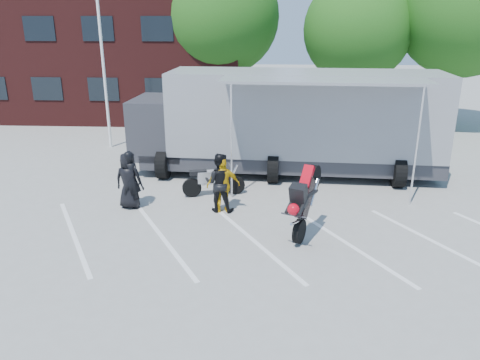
# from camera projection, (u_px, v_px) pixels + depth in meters

# --- Properties ---
(ground) EXTENTS (100.00, 100.00, 0.00)m
(ground) POSITION_uv_depth(u_px,v_px,m) (243.00, 258.00, 11.32)
(ground) COLOR #979793
(ground) RESTS_ON ground
(parking_bay_lines) EXTENTS (18.09, 13.33, 0.01)m
(parking_bay_lines) POSITION_uv_depth(u_px,v_px,m) (245.00, 240.00, 12.26)
(parking_bay_lines) COLOR white
(parking_bay_lines) RESTS_ON ground
(office_building) EXTENTS (18.00, 8.00, 7.00)m
(office_building) POSITION_uv_depth(u_px,v_px,m) (91.00, 54.00, 27.68)
(office_building) COLOR #451716
(office_building) RESTS_ON ground
(flagpole) EXTENTS (1.61, 0.12, 8.00)m
(flagpole) POSITION_uv_depth(u_px,v_px,m) (106.00, 29.00, 19.43)
(flagpole) COLOR white
(flagpole) RESTS_ON ground
(tree_left) EXTENTS (6.12, 6.12, 8.64)m
(tree_left) POSITION_uv_depth(u_px,v_px,m) (221.00, 17.00, 24.69)
(tree_left) COLOR #382314
(tree_left) RESTS_ON ground
(tree_mid) EXTENTS (5.44, 5.44, 7.68)m
(tree_mid) POSITION_uv_depth(u_px,v_px,m) (358.00, 30.00, 23.57)
(tree_mid) COLOR #382314
(tree_mid) RESTS_ON ground
(tree_right) EXTENTS (6.46, 6.46, 9.12)m
(tree_right) POSITION_uv_depth(u_px,v_px,m) (466.00, 10.00, 22.52)
(tree_right) COLOR #382314
(tree_right) RESTS_ON ground
(transporter_truck) EXTENTS (12.04, 6.29, 3.74)m
(transporter_truck) POSITION_uv_depth(u_px,v_px,m) (288.00, 173.00, 17.58)
(transporter_truck) COLOR gray
(transporter_truck) RESTS_ON ground
(parked_motorcycle) EXTENTS (2.20, 1.18, 1.10)m
(parked_motorcycle) POSITION_uv_depth(u_px,v_px,m) (214.00, 195.00, 15.35)
(parked_motorcycle) COLOR #BABABF
(parked_motorcycle) RESTS_ON ground
(stunt_bike_rider) EXTENTS (1.52, 2.00, 2.13)m
(stunt_bike_rider) POSITION_uv_depth(u_px,v_px,m) (308.00, 233.00, 12.63)
(stunt_bike_rider) COLOR black
(stunt_bike_rider) RESTS_ON ground
(spectator_leather_a) EXTENTS (0.91, 0.65, 1.74)m
(spectator_leather_a) POSITION_uv_depth(u_px,v_px,m) (129.00, 180.00, 14.10)
(spectator_leather_a) COLOR black
(spectator_leather_a) RESTS_ON ground
(spectator_leather_b) EXTENTS (0.74, 0.57, 1.81)m
(spectator_leather_b) POSITION_uv_depth(u_px,v_px,m) (131.00, 180.00, 14.05)
(spectator_leather_b) COLOR black
(spectator_leather_b) RESTS_ON ground
(spectator_leather_c) EXTENTS (0.93, 0.75, 1.79)m
(spectator_leather_c) POSITION_uv_depth(u_px,v_px,m) (219.00, 183.00, 13.84)
(spectator_leather_c) COLOR black
(spectator_leather_c) RESTS_ON ground
(spectator_hivis) EXTENTS (1.05, 0.62, 1.68)m
(spectator_hivis) POSITION_uv_depth(u_px,v_px,m) (223.00, 185.00, 13.79)
(spectator_hivis) COLOR #EBB10C
(spectator_hivis) RESTS_ON ground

